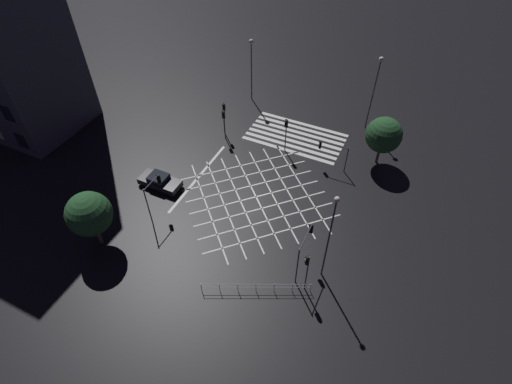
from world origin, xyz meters
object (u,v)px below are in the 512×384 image
at_px(traffic_light_nw_cross, 305,244).
at_px(traffic_light_median_south, 286,129).
at_px(traffic_light_se_cross, 224,119).
at_px(street_lamp_east, 251,56).
at_px(street_lamp_west, 330,230).
at_px(street_tree_far, 384,135).
at_px(traffic_light_se_main, 224,112).
at_px(traffic_light_sw_main, 331,149).
at_px(waiting_car, 160,181).
at_px(traffic_light_nw_main, 307,266).
at_px(traffic_light_ne_cross, 154,190).
at_px(street_tree_near, 89,214).
at_px(street_lamp_far, 377,79).

height_order(traffic_light_nw_cross, traffic_light_median_south, traffic_light_nw_cross).
relative_size(traffic_light_se_cross, street_lamp_east, 0.47).
bearing_deg(street_lamp_west, street_tree_far, -92.74).
height_order(traffic_light_se_main, traffic_light_sw_main, traffic_light_se_main).
distance_m(traffic_light_se_cross, waiting_car, 10.14).
distance_m(traffic_light_sw_main, street_lamp_west, 14.02).
distance_m(traffic_light_nw_main, traffic_light_sw_main, 15.24).
bearing_deg(traffic_light_sw_main, traffic_light_ne_cross, 47.05).
distance_m(traffic_light_nw_cross, street_tree_far, 16.40).
bearing_deg(traffic_light_median_south, street_tree_far, 104.61).
relative_size(traffic_light_nw_cross, street_tree_far, 0.81).
height_order(traffic_light_se_main, traffic_light_se_cross, traffic_light_se_main).
relative_size(traffic_light_se_cross, traffic_light_sw_main, 1.17).
distance_m(traffic_light_nw_cross, street_lamp_west, 3.01).
distance_m(traffic_light_ne_cross, street_tree_near, 5.78).
distance_m(traffic_light_median_south, traffic_light_sw_main, 5.28).
bearing_deg(street_lamp_far, street_lamp_west, 95.04).
xyz_separation_m(traffic_light_ne_cross, street_tree_near, (2.72, 5.06, 0.63)).
bearing_deg(street_lamp_east, traffic_light_nw_cross, 125.05).
relative_size(traffic_light_nw_cross, street_tree_near, 0.78).
xyz_separation_m(traffic_light_ne_cross, street_lamp_west, (-16.12, -0.24, 2.59)).
height_order(traffic_light_nw_cross, traffic_light_nw_main, traffic_light_nw_cross).
distance_m(traffic_light_nw_main, street_lamp_west, 3.41).
bearing_deg(street_tree_near, street_tree_far, -132.55).
bearing_deg(street_tree_far, traffic_light_ne_cross, 43.99).
relative_size(traffic_light_ne_cross, street_lamp_far, 0.49).
bearing_deg(street_tree_near, traffic_light_se_main, -97.19).
bearing_deg(traffic_light_se_cross, street_lamp_far, 123.05).
distance_m(street_tree_far, waiting_car, 23.29).
relative_size(traffic_light_se_main, traffic_light_median_south, 0.97).
xyz_separation_m(street_lamp_west, street_tree_far, (-0.77, -16.07, -2.16)).
height_order(traffic_light_nw_cross, street_tree_far, street_tree_far).
bearing_deg(traffic_light_ne_cross, street_lamp_far, -32.78).
height_order(street_lamp_far, street_tree_near, street_lamp_far).
height_order(street_lamp_far, waiting_car, street_lamp_far).
bearing_deg(traffic_light_nw_main, traffic_light_median_south, -62.40).
bearing_deg(street_lamp_west, traffic_light_nw_main, 64.64).
bearing_deg(street_lamp_far, street_lamp_east, 1.15).
height_order(traffic_light_sw_main, street_tree_far, street_tree_far).
xyz_separation_m(traffic_light_se_main, street_tree_far, (-17.24, -2.53, 0.73)).
bearing_deg(waiting_car, traffic_light_se_cross, 77.04).
bearing_deg(traffic_light_nw_cross, waiting_car, 79.35).
bearing_deg(street_lamp_west, street_lamp_far, -84.96).
height_order(street_lamp_far, street_tree_far, street_lamp_far).
distance_m(street_lamp_east, waiting_car, 19.34).
bearing_deg(traffic_light_median_south, traffic_light_nw_cross, 27.93).
xyz_separation_m(traffic_light_median_south, traffic_light_sw_main, (-5.22, 0.46, -0.61)).
relative_size(street_lamp_east, waiting_car, 1.84).
bearing_deg(traffic_light_se_main, traffic_light_se_cross, -63.71).
height_order(traffic_light_nw_cross, street_tree_near, street_tree_near).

